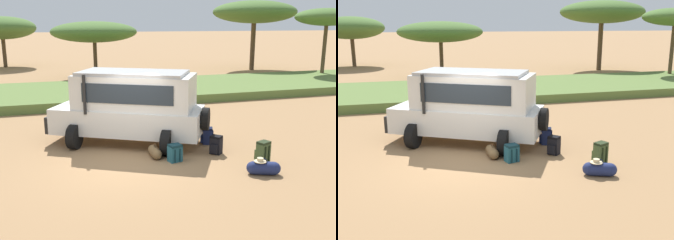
# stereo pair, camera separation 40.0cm
# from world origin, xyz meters

# --- Properties ---
(ground_plane) EXTENTS (320.00, 320.00, 0.00)m
(ground_plane) POSITION_xyz_m (0.00, 0.00, 0.00)
(ground_plane) COLOR #9E754C
(grass_bank) EXTENTS (120.00, 7.00, 0.44)m
(grass_bank) POSITION_xyz_m (0.00, 10.96, 0.22)
(grass_bank) COLOR #5B7538
(grass_bank) RESTS_ON ground_plane
(safari_vehicle) EXTENTS (5.30, 4.07, 2.44)m
(safari_vehicle) POSITION_xyz_m (0.64, 1.94, 1.29)
(safari_vehicle) COLOR silver
(safari_vehicle) RESTS_ON ground_plane
(backpack_beside_front_wheel) EXTENTS (0.43, 0.44, 0.52)m
(backpack_beside_front_wheel) POSITION_xyz_m (1.45, -0.21, 0.25)
(backpack_beside_front_wheel) COLOR #235B6B
(backpack_beside_front_wheel) RESTS_ON ground_plane
(backpack_cluster_center) EXTENTS (0.46, 0.45, 0.58)m
(backpack_cluster_center) POSITION_xyz_m (2.89, 0.07, 0.28)
(backpack_cluster_center) COLOR black
(backpack_cluster_center) RESTS_ON ground_plane
(backpack_near_rear_wheel) EXTENTS (0.48, 0.42, 0.56)m
(backpack_near_rear_wheel) POSITION_xyz_m (3.03, 1.11, 0.27)
(backpack_near_rear_wheel) COLOR navy
(backpack_near_rear_wheel) RESTS_ON ground_plane
(backpack_outermost) EXTENTS (0.44, 0.44, 0.66)m
(backpack_outermost) POSITION_xyz_m (3.84, -1.10, 0.32)
(backpack_outermost) COLOR #42562D
(backpack_outermost) RESTS_ON ground_plane
(duffel_bag_low_black_case) EXTENTS (0.87, 0.56, 0.46)m
(duffel_bag_low_black_case) POSITION_xyz_m (3.40, -1.89, 0.19)
(duffel_bag_low_black_case) COLOR navy
(duffel_bag_low_black_case) RESTS_ON ground_plane
(duffel_bag_soft_canvas) EXTENTS (0.33, 0.81, 0.41)m
(duffel_bag_soft_canvas) POSITION_xyz_m (0.99, 0.34, 0.16)
(duffel_bag_soft_canvas) COLOR brown
(duffel_bag_soft_canvas) RESTS_ON ground_plane
(acacia_tree_left_mid) EXTENTS (5.90, 5.74, 4.50)m
(acacia_tree_left_mid) POSITION_xyz_m (-5.37, 28.17, 3.48)
(acacia_tree_left_mid) COLOR brown
(acacia_tree_left_mid) RESTS_ON ground_plane
(acacia_tree_centre_back) EXTENTS (6.12, 5.46, 4.05)m
(acacia_tree_centre_back) POSITION_xyz_m (1.56, 18.37, 3.30)
(acacia_tree_centre_back) COLOR brown
(acacia_tree_centre_back) RESTS_ON ground_plane
(acacia_tree_right_mid) EXTENTS (6.97, 6.78, 5.74)m
(acacia_tree_right_mid) POSITION_xyz_m (15.06, 19.65, 4.79)
(acacia_tree_right_mid) COLOR brown
(acacia_tree_right_mid) RESTS_ON ground_plane
(acacia_tree_far_right) EXTENTS (4.58, 3.92, 4.94)m
(acacia_tree_far_right) POSITION_xyz_m (17.02, 13.01, 4.31)
(acacia_tree_far_right) COLOR brown
(acacia_tree_far_right) RESTS_ON ground_plane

